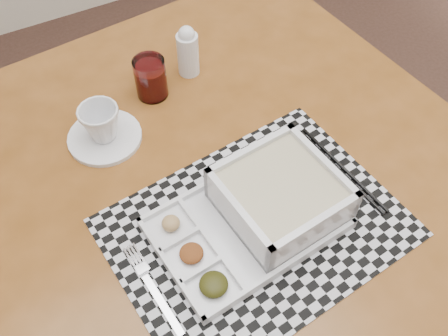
{
  "coord_description": "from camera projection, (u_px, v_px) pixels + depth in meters",
  "views": [
    {
      "loc": [
        -0.45,
        0.17,
        1.59
      ],
      "look_at": [
        -0.19,
        0.66,
        0.86
      ],
      "focal_mm": 40.0,
      "sensor_mm": 36.0,
      "label": 1
    }
  ],
  "objects": [
    {
      "name": "juice_glass",
      "position": [
        151.0,
        79.0,
        1.06
      ],
      "size": [
        0.07,
        0.07,
        0.09
      ],
      "color": "white",
      "rests_on": "dining_table"
    },
    {
      "name": "cup",
      "position": [
        101.0,
        123.0,
        0.98
      ],
      "size": [
        0.1,
        0.1,
        0.07
      ],
      "primitive_type": "imported",
      "rotation": [
        0.0,
        0.0,
        -0.27
      ],
      "color": "silver",
      "rests_on": "saucer"
    },
    {
      "name": "spoon",
      "position": [
        308.0,
        156.0,
        0.98
      ],
      "size": [
        0.04,
        0.18,
        0.01
      ],
      "color": "silver",
      "rests_on": "placemat"
    },
    {
      "name": "chopsticks",
      "position": [
        341.0,
        169.0,
        0.96
      ],
      "size": [
        0.04,
        0.24,
        0.01
      ],
      "color": "black",
      "rests_on": "placemat"
    },
    {
      "name": "fork",
      "position": [
        153.0,
        286.0,
        0.82
      ],
      "size": [
        0.04,
        0.19,
        0.0
      ],
      "color": "silver",
      "rests_on": "placemat"
    },
    {
      "name": "serving_tray",
      "position": [
        270.0,
        204.0,
        0.87
      ],
      "size": [
        0.34,
        0.25,
        0.09
      ],
      "color": "silver",
      "rests_on": "placemat"
    },
    {
      "name": "saucer",
      "position": [
        105.0,
        137.0,
        1.01
      ],
      "size": [
        0.15,
        0.15,
        0.01
      ],
      "primitive_type": "cylinder",
      "color": "silver",
      "rests_on": "dining_table"
    },
    {
      "name": "placemat",
      "position": [
        257.0,
        227.0,
        0.89
      ],
      "size": [
        0.54,
        0.42,
        0.0
      ],
      "primitive_type": "cube",
      "rotation": [
        0.0,
        0.0,
        0.1
      ],
      "color": "#B3B3BB",
      "rests_on": "dining_table"
    },
    {
      "name": "dining_table",
      "position": [
        212.0,
        207.0,
        1.01
      ],
      "size": [
        1.19,
        1.19,
        0.81
      ],
      "color": "#5A3310",
      "rests_on": "ground"
    },
    {
      "name": "creamer_bottle",
      "position": [
        188.0,
        51.0,
        1.09
      ],
      "size": [
        0.05,
        0.05,
        0.12
      ],
      "color": "silver",
      "rests_on": "dining_table"
    }
  ]
}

